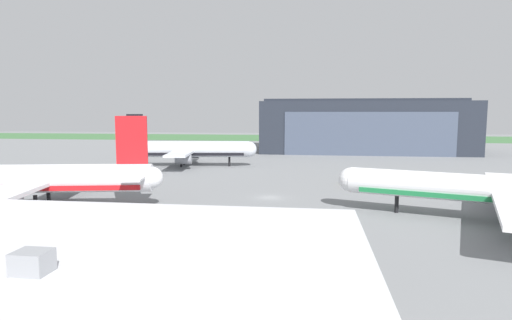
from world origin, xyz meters
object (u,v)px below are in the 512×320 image
at_px(maintenance_hangar, 362,126).
at_px(ops_van, 355,179).
at_px(airliner_far_left, 188,150).
at_px(airliner_near_right, 30,180).

distance_m(maintenance_hangar, ops_van, 76.93).
height_order(airliner_far_left, airliner_near_right, airliner_far_left).
height_order(maintenance_hangar, ops_van, maintenance_hangar).
bearing_deg(airliner_near_right, airliner_far_left, 81.08).
relative_size(airliner_near_right, ops_van, 8.33).
relative_size(maintenance_hangar, airliner_near_right, 1.90).
distance_m(maintenance_hangar, airliner_near_right, 119.98).
relative_size(airliner_far_left, airliner_near_right, 0.95).
height_order(maintenance_hangar, airliner_far_left, maintenance_hangar).
height_order(maintenance_hangar, airliner_near_right, maintenance_hangar).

